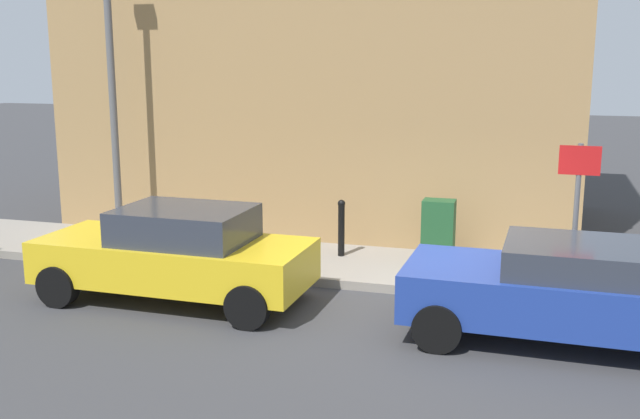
% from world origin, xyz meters
% --- Properties ---
extents(ground, '(80.00, 80.00, 0.00)m').
position_xyz_m(ground, '(0.00, 0.00, 0.00)').
color(ground, '#38383A').
extents(sidewalk, '(2.32, 30.00, 0.15)m').
position_xyz_m(sidewalk, '(2.04, 6.00, 0.07)').
color(sidewalk, gray).
rests_on(sidewalk, ground).
extents(corner_building, '(6.20, 10.66, 8.43)m').
position_xyz_m(corner_building, '(6.25, 3.33, 4.22)').
color(corner_building, '#9E7A4C').
rests_on(corner_building, ground).
extents(car_blue, '(1.95, 4.52, 1.36)m').
position_xyz_m(car_blue, '(-0.48, -1.81, 0.72)').
color(car_blue, navy).
rests_on(car_blue, ground).
extents(car_yellow, '(1.86, 4.23, 1.48)m').
position_xyz_m(car_yellow, '(-0.38, 4.03, 0.76)').
color(car_yellow, gold).
rests_on(car_yellow, ground).
extents(utility_cabinet, '(0.46, 0.61, 1.15)m').
position_xyz_m(utility_cabinet, '(2.26, 0.38, 0.68)').
color(utility_cabinet, '#1E4C28').
rests_on(utility_cabinet, sidewalk).
extents(bollard_near_cabinet, '(0.14, 0.14, 1.04)m').
position_xyz_m(bollard_near_cabinet, '(2.36, 2.15, 0.70)').
color(bollard_near_cabinet, black).
rests_on(bollard_near_cabinet, sidewalk).
extents(street_sign, '(0.08, 0.60, 2.30)m').
position_xyz_m(street_sign, '(1.34, -1.80, 1.66)').
color(street_sign, '#59595B').
rests_on(street_sign, sidewalk).
extents(lamppost, '(0.20, 0.44, 5.72)m').
position_xyz_m(lamppost, '(2.32, 6.68, 3.30)').
color(lamppost, '#59595B').
rests_on(lamppost, sidewalk).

